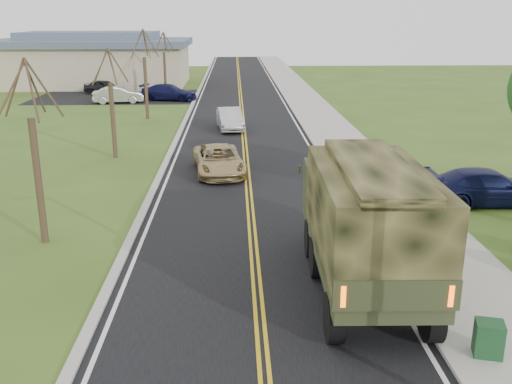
{
  "coord_description": "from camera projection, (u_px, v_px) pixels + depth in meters",
  "views": [
    {
      "loc": [
        -0.58,
        -8.1,
        7.29
      ],
      "look_at": [
        0.09,
        9.58,
        1.8
      ],
      "focal_mm": 40.0,
      "sensor_mm": 36.0,
      "label": 1
    }
  ],
  "objects": [
    {
      "name": "road",
      "position": [
        241.0,
        106.0,
        48.09
      ],
      "size": [
        8.0,
        120.0,
        0.01
      ],
      "primitive_type": "cube",
      "color": "black",
      "rests_on": "ground"
    },
    {
      "name": "curb_right",
      "position": [
        290.0,
        105.0,
        48.22
      ],
      "size": [
        0.3,
        120.0,
        0.12
      ],
      "primitive_type": "cube",
      "color": "#9E998E",
      "rests_on": "ground"
    },
    {
      "name": "sidewalk_right",
      "position": [
        311.0,
        105.0,
        48.29
      ],
      "size": [
        3.2,
        120.0,
        0.1
      ],
      "primitive_type": "cube",
      "color": "#9E998E",
      "rests_on": "ground"
    },
    {
      "name": "curb_left",
      "position": [
        192.0,
        106.0,
        47.93
      ],
      "size": [
        0.3,
        120.0,
        0.1
      ],
      "primitive_type": "cube",
      "color": "#9E998E",
      "rests_on": "ground"
    },
    {
      "name": "bare_tree_a",
      "position": [
        37.0,
        166.0,
        18.43
      ],
      "size": [
        1.93,
        2.26,
        6.08
      ],
      "color": "#38281C",
      "rests_on": "ground"
    },
    {
      "name": "bare_tree_b",
      "position": [
        112.0,
        111.0,
        29.93
      ],
      "size": [
        1.83,
        2.14,
        5.73
      ],
      "color": "#38281C",
      "rests_on": "ground"
    },
    {
      "name": "bare_tree_c",
      "position": [
        146.0,
        81.0,
        41.29
      ],
      "size": [
        2.04,
        2.39,
        6.42
      ],
      "color": "#38281C",
      "rests_on": "ground"
    },
    {
      "name": "bare_tree_d",
      "position": [
        165.0,
        69.0,
        52.81
      ],
      "size": [
        1.88,
        2.2,
        5.91
      ],
      "color": "#38281C",
      "rests_on": "ground"
    },
    {
      "name": "commercial_building",
      "position": [
        92.0,
        60.0,
        61.97
      ],
      "size": [
        25.5,
        21.5,
        5.65
      ],
      "color": "tan",
      "rests_on": "ground"
    },
    {
      "name": "military_truck",
      "position": [
        365.0,
        216.0,
        15.2
      ],
      "size": [
        2.85,
        7.7,
        3.8
      ],
      "rotation": [
        0.0,
        0.0,
        -0.03
      ],
      "color": "black",
      "rests_on": "ground"
    },
    {
      "name": "suv_champagne",
      "position": [
        219.0,
        160.0,
        27.31
      ],
      "size": [
        2.84,
        5.05,
        1.33
      ],
      "primitive_type": "imported",
      "rotation": [
        0.0,
        0.0,
        0.14
      ],
      "color": "tan",
      "rests_on": "ground"
    },
    {
      "name": "sedan_silver",
      "position": [
        230.0,
        119.0,
        37.9
      ],
      "size": [
        2.0,
        4.44,
        1.41
      ],
      "primitive_type": "imported",
      "rotation": [
        0.0,
        0.0,
        0.12
      ],
      "color": "silver",
      "rests_on": "ground"
    },
    {
      "name": "pickup_navy",
      "position": [
        488.0,
        187.0,
        22.82
      ],
      "size": [
        4.96,
        2.07,
        1.43
      ],
      "primitive_type": "imported",
      "rotation": [
        0.0,
        0.0,
        1.56
      ],
      "color": "#0F1337",
      "rests_on": "ground"
    },
    {
      "name": "utility_box_near",
      "position": [
        489.0,
        339.0,
        12.52
      ],
      "size": [
        0.71,
        0.64,
        0.8
      ],
      "primitive_type": "cube",
      "rotation": [
        0.0,
        0.0,
        -0.26
      ],
      "color": "#184321",
      "rests_on": "sidewalk_right"
    },
    {
      "name": "lot_car_dark",
      "position": [
        104.0,
        87.0,
        54.91
      ],
      "size": [
        4.41,
        3.21,
        1.4
      ],
      "primitive_type": "imported",
      "rotation": [
        0.0,
        0.0,
        1.14
      ],
      "color": "black",
      "rests_on": "ground"
    },
    {
      "name": "lot_car_silver",
      "position": [
        118.0,
        95.0,
        49.41
      ],
      "size": [
        4.49,
        2.2,
        1.42
      ],
      "primitive_type": "imported",
      "rotation": [
        0.0,
        0.0,
        1.74
      ],
      "color": "#BBBBC0",
      "rests_on": "ground"
    },
    {
      "name": "lot_car_navy",
      "position": [
        169.0,
        92.0,
        50.99
      ],
      "size": [
        5.31,
        3.06,
        1.45
      ],
      "primitive_type": "imported",
      "rotation": [
        0.0,
        0.0,
        1.35
      ],
      "color": "#0E1036",
      "rests_on": "ground"
    }
  ]
}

